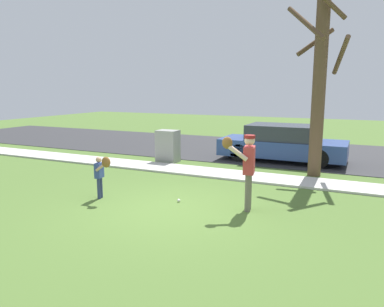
{
  "coord_description": "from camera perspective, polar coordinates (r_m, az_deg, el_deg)",
  "views": [
    {
      "loc": [
        3.77,
        -6.9,
        2.65
      ],
      "look_at": [
        -0.17,
        1.53,
        1.0
      ],
      "focal_mm": 34.29,
      "sensor_mm": 36.0,
      "label": 1
    }
  ],
  "objects": [
    {
      "name": "sidewalk_strip",
      "position": [
        11.46,
        5.16,
        -3.19
      ],
      "size": [
        36.0,
        1.2,
        0.06
      ],
      "primitive_type": "cube",
      "color": "beige",
      "rests_on": "ground"
    },
    {
      "name": "road_surface",
      "position": [
        16.17,
        11.23,
        0.48
      ],
      "size": [
        36.0,
        6.8,
        0.02
      ],
      "primitive_type": "cube",
      "color": "#2D2D30",
      "rests_on": "ground"
    },
    {
      "name": "utility_cabinet",
      "position": [
        13.37,
        -3.79,
        1.15
      ],
      "size": [
        0.76,
        0.57,
        1.16
      ],
      "primitive_type": "cube",
      "color": "gray",
      "rests_on": "ground"
    },
    {
      "name": "street_tree_near",
      "position": [
        11.68,
        19.22,
        10.89
      ],
      "size": [
        1.85,
        1.89,
        5.53
      ],
      "color": "brown",
      "rests_on": "ground"
    },
    {
      "name": "baseball",
      "position": [
        8.76,
        -2.07,
        -7.31
      ],
      "size": [
        0.07,
        0.07,
        0.07
      ],
      "primitive_type": "sphere",
      "color": "white",
      "rests_on": "ground"
    },
    {
      "name": "person_child",
      "position": [
        9.09,
        -13.96,
        -2.66
      ],
      "size": [
        0.51,
        0.37,
        1.08
      ],
      "rotation": [
        0.0,
        0.0,
        0.19
      ],
      "color": "navy",
      "rests_on": "ground"
    },
    {
      "name": "parked_wagon_blue",
      "position": [
        13.89,
        13.88,
        1.55
      ],
      "size": [
        4.5,
        1.8,
        1.33
      ],
      "rotation": [
        0.0,
        0.0,
        3.14
      ],
      "color": "#2D478C",
      "rests_on": "road_surface"
    },
    {
      "name": "person_adult",
      "position": [
        8.01,
        8.55,
        -1.59
      ],
      "size": [
        0.66,
        0.71,
        1.67
      ],
      "rotation": [
        0.0,
        0.0,
        -2.96
      ],
      "color": "#6B6656",
      "rests_on": "ground"
    },
    {
      "name": "ground_plane",
      "position": [
        11.37,
        4.99,
        -3.44
      ],
      "size": [
        48.0,
        48.0,
        0.0
      ],
      "primitive_type": "plane",
      "color": "#4C6B2D"
    }
  ]
}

